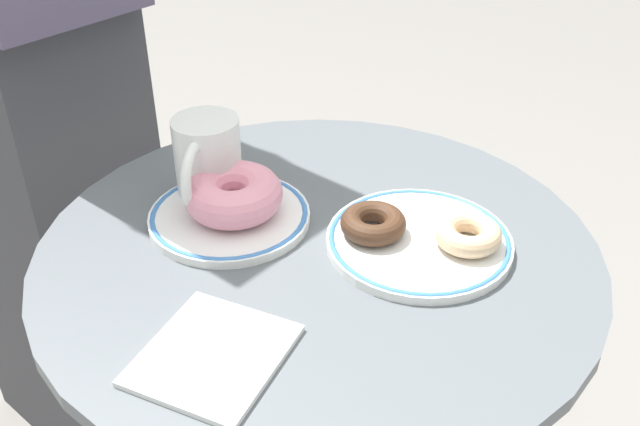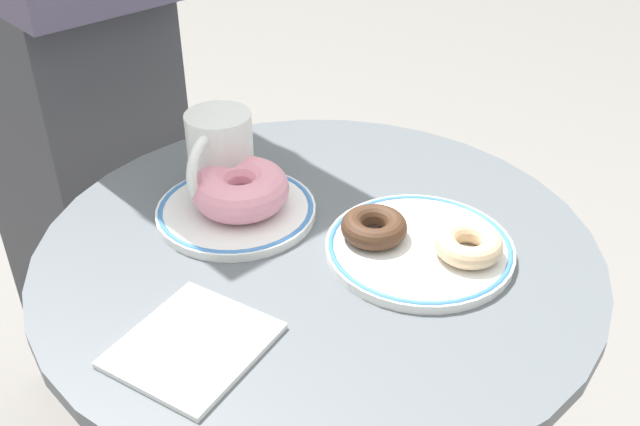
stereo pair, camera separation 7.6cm
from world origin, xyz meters
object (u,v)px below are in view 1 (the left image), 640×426
cafe_table (318,401)px  plate_right (419,241)px  donut_pink_frosted (233,194)px  paper_napkin (213,355)px  donut_glazed (468,234)px  plate_left (230,216)px  person_figure (3,18)px  donut_chocolate (373,223)px  coffee_mug (207,161)px

cafe_table → plate_right: size_ratio=3.53×
cafe_table → donut_pink_frosted: bearing=163.7°
donut_pink_frosted → paper_napkin: donut_pink_frosted is taller
plate_right → donut_glazed: bearing=-2.7°
cafe_table → donut_pink_frosted: 0.30m
plate_left → paper_napkin: (0.05, -0.21, -0.00)m
donut_glazed → paper_napkin: (-0.21, -0.20, -0.02)m
plate_left → donut_glazed: bearing=-1.8°
plate_right → person_figure: 0.69m
donut_glazed → donut_pink_frosted: bearing=177.3°
cafe_table → donut_chocolate: donut_chocolate is taller
person_figure → paper_napkin: bearing=-45.6°
coffee_mug → plate_right: bearing=-10.5°
cafe_table → donut_glazed: bearing=6.3°
cafe_table → plate_left: bearing=166.4°
cafe_table → paper_napkin: bearing=-107.1°
coffee_mug → person_figure: (-0.37, 0.22, 0.07)m
donut_glazed → person_figure: 0.73m
plate_right → donut_glazed: (0.05, -0.00, 0.02)m
paper_napkin → donut_pink_frosted: bearing=101.8°
donut_chocolate → paper_napkin: bearing=-119.3°
coffee_mug → donut_glazed: bearing=-9.2°
plate_left → person_figure: bearing=147.6°
donut_chocolate → plate_left: bearing=177.3°
cafe_table → donut_glazed: donut_glazed is taller
donut_chocolate → donut_glazed: bearing=-0.4°
person_figure → coffee_mug: bearing=-30.5°
cafe_table → coffee_mug: size_ratio=5.79×
plate_left → coffee_mug: coffee_mug is taller
plate_left → donut_chocolate: donut_chocolate is taller
plate_left → donut_chocolate: size_ratio=2.56×
plate_right → person_figure: (-0.62, 0.27, 0.11)m
plate_right → donut_glazed: 0.05m
cafe_table → person_figure: 0.69m
donut_pink_frosted → coffee_mug: (-0.04, 0.04, 0.02)m
donut_chocolate → person_figure: 0.64m
donut_glazed → donut_chocolate: bearing=179.6°
coffee_mug → person_figure: bearing=149.5°
plate_left → donut_pink_frosted: 0.03m
plate_left → plate_right: (0.21, -0.01, 0.00)m
donut_pink_frosted → coffee_mug: coffee_mug is taller
plate_left → donut_pink_frosted: size_ratio=1.65×
paper_napkin → cafe_table: bearing=72.9°
donut_glazed → plate_right: bearing=177.3°
donut_pink_frosted → donut_chocolate: donut_pink_frosted is taller
plate_right → paper_napkin: size_ratio=1.53×
plate_left → donut_pink_frosted: bearing=36.1°
donut_pink_frosted → plate_right: bearing=-2.7°
cafe_table → person_figure: bearing=151.0°
plate_right → donut_chocolate: size_ratio=2.81×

